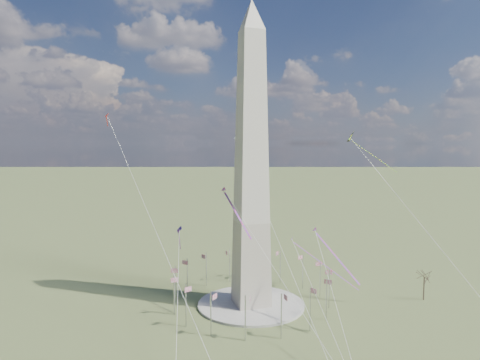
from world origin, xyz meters
name	(u,v)px	position (x,y,z in m)	size (l,w,h in m)	color
ground	(251,305)	(0.00, 0.00, 0.00)	(2000.00, 2000.00, 0.00)	#48582C
plaza	(251,304)	(0.00, 0.00, 0.40)	(36.00, 36.00, 0.80)	#ADAB9E
washington_monument	(251,164)	(0.00, 0.00, 47.95)	(15.56, 15.56, 100.00)	#A8998D
flagpole_ring	(251,285)	(0.00, 0.00, 7.27)	(54.40, 54.40, 13.00)	silver
tree_near	(424,276)	(59.44, -13.35, 8.72)	(6.99, 6.99, 12.23)	#4B3A2E
kite_delta_black	(353,140)	(41.58, 5.36, 56.03)	(16.86, 15.81, 15.51)	black
kite_diamond_purple	(179,232)	(-22.71, 8.33, 25.00)	(1.47, 2.60, 8.13)	navy
kite_streamer_left	(330,249)	(17.52, -21.51, 23.37)	(5.86, 18.92, 13.21)	red
kite_streamer_mid	(233,206)	(-7.05, -2.27, 34.54)	(4.29, 20.28, 13.97)	red
kite_streamer_right	(313,256)	(23.80, 1.08, 14.85)	(19.50, 17.06, 16.83)	red
kite_small_red	(107,116)	(-44.97, 32.70, 64.67)	(1.21, 2.04, 4.83)	red
kite_small_white	(235,138)	(7.06, 41.43, 56.94)	(1.17, 1.93, 4.45)	white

